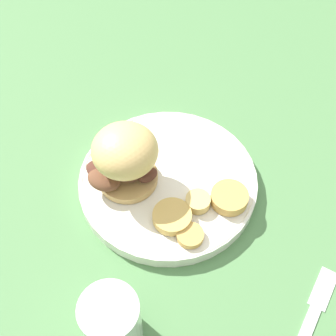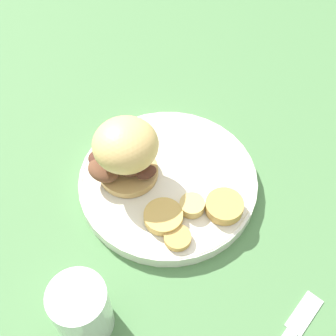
# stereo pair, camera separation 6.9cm
# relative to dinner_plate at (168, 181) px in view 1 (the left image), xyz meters

# --- Properties ---
(ground_plane) EXTENTS (4.00, 4.00, 0.00)m
(ground_plane) POSITION_rel_dinner_plate_xyz_m (0.00, 0.00, -0.01)
(ground_plane) COLOR #4C7A47
(dinner_plate) EXTENTS (0.27, 0.27, 0.02)m
(dinner_plate) POSITION_rel_dinner_plate_xyz_m (0.00, 0.00, 0.00)
(dinner_plate) COLOR white
(dinner_plate) RESTS_ON ground_plane
(sandwich) EXTENTS (0.12, 0.11, 0.10)m
(sandwich) POSITION_rel_dinner_plate_xyz_m (0.06, -0.02, 0.06)
(sandwich) COLOR tan
(sandwich) RESTS_ON dinner_plate
(potato_round_0) EXTENTS (0.06, 0.06, 0.01)m
(potato_round_0) POSITION_rel_dinner_plate_xyz_m (0.03, 0.07, 0.02)
(potato_round_0) COLOR tan
(potato_round_0) RESTS_ON dinner_plate
(potato_round_1) EXTENTS (0.05, 0.05, 0.02)m
(potato_round_1) POSITION_rel_dinner_plate_xyz_m (-0.06, 0.08, 0.02)
(potato_round_1) COLOR tan
(potato_round_1) RESTS_ON dinner_plate
(potato_round_2) EXTENTS (0.04, 0.04, 0.02)m
(potato_round_2) POSITION_rel_dinner_plate_xyz_m (-0.02, 0.06, 0.02)
(potato_round_2) COLOR #DBB766
(potato_round_2) RESTS_ON dinner_plate
(potato_round_3) EXTENTS (0.04, 0.04, 0.01)m
(potato_round_3) POSITION_rel_dinner_plate_xyz_m (0.02, 0.10, 0.02)
(potato_round_3) COLOR tan
(potato_round_3) RESTS_ON dinner_plate
(fork) EXTENTS (0.17, 0.12, 0.00)m
(fork) POSITION_rel_dinner_plate_xyz_m (-0.06, 0.28, -0.01)
(fork) COLOR silver
(fork) RESTS_ON ground_plane
(drinking_glass) EXTENTS (0.07, 0.07, 0.09)m
(drinking_glass) POSITION_rel_dinner_plate_xyz_m (0.16, 0.17, 0.03)
(drinking_glass) COLOR silver
(drinking_glass) RESTS_ON ground_plane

